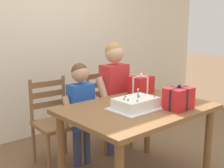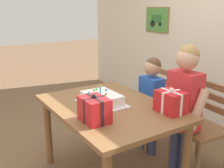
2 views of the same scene
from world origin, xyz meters
The scene contains 9 objects.
back_wall centered at (0.00, 1.77, 1.30)m, with size 6.40×0.11×2.60m.
dining_table centered at (0.00, 0.00, 0.65)m, with size 1.32×0.94×0.75m.
birthday_cake centered at (-0.07, -0.04, 0.80)m, with size 0.44×0.34×0.19m.
gift_box_red_large centered at (0.22, -0.28, 0.85)m, with size 0.24×0.19×0.23m.
gift_box_beside_cake centered at (0.40, 0.34, 0.84)m, with size 0.24×0.19×0.22m.
chair_left centered at (-0.36, 0.86, 0.47)m, with size 0.45×0.45×0.92m.
chair_right centered at (0.37, 0.86, 0.47)m, with size 0.46×0.46×0.92m.
child_older centered at (0.29, 0.64, 0.78)m, with size 0.47×0.27×1.29m.
child_younger centered at (-0.17, 0.64, 0.67)m, with size 0.40×0.23×1.10m.
Camera 1 is at (-1.88, -1.81, 1.52)m, focal length 48.00 mm.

